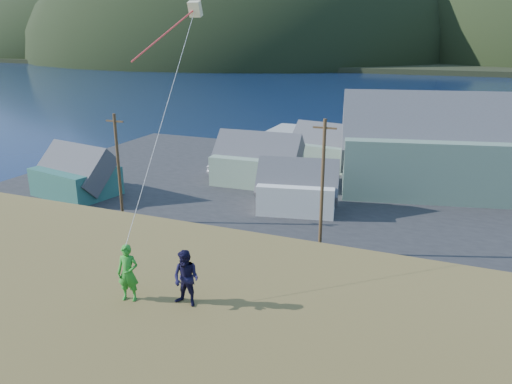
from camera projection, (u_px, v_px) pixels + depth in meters
ground at (315, 264)px, 34.19m from camera, size 900.00×900.00×0.00m
grass_strip at (306, 276)px, 32.41m from camera, size 110.00×8.00×0.10m
waterfront_lot at (362, 193)px, 49.15m from camera, size 72.00×36.00×0.12m
wharf at (351, 140)px, 71.47m from camera, size 26.00×14.00×0.90m
far_shore at (454, 56)px, 324.70m from camera, size 900.00×320.00×2.00m
shed_teal at (75, 173)px, 47.80m from camera, size 8.57×6.69×6.05m
shed_palegreen_near at (257, 161)px, 51.64m from camera, size 9.18×5.98×6.51m
shed_white at (298, 187)px, 43.71m from camera, size 7.89×6.02×5.63m
shed_palegreen_far at (331, 148)px, 57.72m from camera, size 10.09×6.84×6.25m
utility_poles at (316, 192)px, 34.27m from camera, size 33.02×0.24×9.63m
parked_cars at (288, 167)px, 55.33m from camera, size 22.58×13.51×1.58m
kite_flyer_green at (128, 273)px, 15.22m from camera, size 0.75×0.58×1.82m
kite_flyer_navy at (186, 278)px, 14.93m from camera, size 0.90×0.72×1.77m
kite_rig at (190, 16)px, 18.33m from camera, size 1.00×3.29×9.27m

